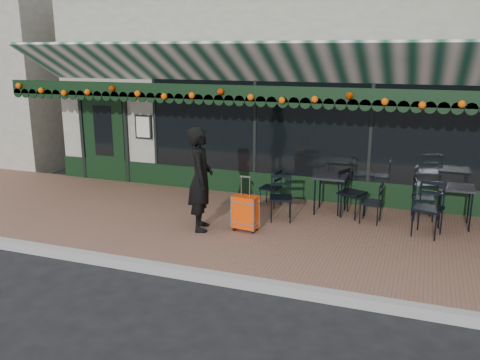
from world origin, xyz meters
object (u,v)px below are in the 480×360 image
(suitcase, at_px, (245,213))
(cafe_table_a, at_px, (456,190))
(cafe_table_b, at_px, (331,179))
(chair_b_left, at_px, (270,188))
(chair_b_right, at_px, (352,193))
(chair_b_front, at_px, (281,198))
(chair_a_right, at_px, (423,199))
(chair_a_front, at_px, (428,209))
(woman, at_px, (200,179))
(chair_a_left, at_px, (371,203))

(suitcase, xyz_separation_m, cafe_table_a, (3.42, 1.53, 0.33))
(suitcase, xyz_separation_m, cafe_table_b, (1.19, 1.54, 0.34))
(chair_b_left, relative_size, chair_b_right, 0.84)
(suitcase, bearing_deg, cafe_table_a, 31.08)
(chair_b_left, relative_size, chair_b_front, 0.89)
(suitcase, distance_m, chair_b_right, 2.18)
(suitcase, bearing_deg, chair_b_front, 67.87)
(chair_a_right, relative_size, chair_a_front, 0.85)
(chair_b_front, bearing_deg, chair_b_left, 102.86)
(woman, height_order, cafe_table_a, woman)
(chair_a_right, bearing_deg, chair_b_left, 85.59)
(cafe_table_a, bearing_deg, chair_a_right, 157.88)
(chair_a_left, height_order, chair_b_right, chair_b_right)
(cafe_table_a, bearing_deg, chair_b_right, -177.56)
(chair_b_right, bearing_deg, woman, 145.91)
(chair_a_left, bearing_deg, chair_a_front, 74.39)
(chair_a_front, relative_size, chair_b_left, 1.24)
(cafe_table_a, distance_m, chair_a_front, 0.85)
(suitcase, height_order, chair_a_left, suitcase)
(suitcase, distance_m, cafe_table_a, 3.76)
(chair_a_left, relative_size, chair_b_right, 0.85)
(chair_b_right, bearing_deg, chair_a_left, -102.49)
(chair_b_front, bearing_deg, cafe_table_b, 29.15)
(cafe_table_b, bearing_deg, woman, -138.52)
(chair_a_right, distance_m, chair_b_right, 1.30)
(cafe_table_a, xyz_separation_m, chair_a_right, (-0.53, 0.22, -0.27))
(woman, relative_size, cafe_table_b, 2.43)
(chair_a_front, height_order, chair_b_front, chair_a_front)
(chair_a_front, bearing_deg, chair_a_right, 109.38)
(cafe_table_b, relative_size, chair_a_right, 0.94)
(chair_b_right, xyz_separation_m, chair_b_front, (-1.20, -0.69, -0.03))
(chair_a_front, xyz_separation_m, chair_b_left, (-2.98, 0.71, -0.09))
(cafe_table_b, relative_size, chair_b_left, 0.99)
(chair_a_front, height_order, chair_b_left, chair_a_front)
(woman, xyz_separation_m, suitcase, (0.76, 0.18, -0.58))
(suitcase, xyz_separation_m, chair_b_front, (0.42, 0.76, 0.09))
(cafe_table_a, relative_size, chair_b_right, 0.82)
(chair_b_left, bearing_deg, cafe_table_b, 97.83)
(suitcase, distance_m, chair_a_left, 2.33)
(cafe_table_b, distance_m, chair_a_right, 1.73)
(chair_a_left, height_order, chair_a_front, chair_a_front)
(cafe_table_b, bearing_deg, chair_a_front, -21.80)
(chair_a_left, relative_size, chair_a_front, 0.81)
(woman, distance_m, chair_b_left, 1.95)
(cafe_table_b, xyz_separation_m, chair_b_left, (-1.21, 0.00, -0.29))
(chair_b_right, bearing_deg, chair_a_front, -93.30)
(chair_a_left, distance_m, chair_a_front, 1.04)
(chair_a_left, distance_m, chair_b_front, 1.63)
(chair_a_front, bearing_deg, chair_b_right, 169.64)
(chair_a_right, bearing_deg, cafe_table_a, -120.50)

